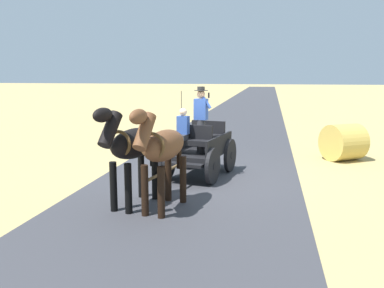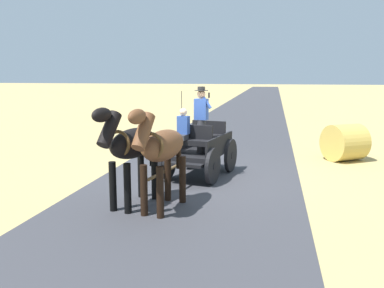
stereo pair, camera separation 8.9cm
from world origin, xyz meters
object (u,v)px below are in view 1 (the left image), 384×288
at_px(horse_drawn_carriage, 199,147).
at_px(hay_bale, 343,142).
at_px(horse_off_side, 131,146).
at_px(horse_near_side, 162,148).

relative_size(horse_drawn_carriage, hay_bale, 3.76).
distance_m(horse_off_side, hay_bale, 7.96).
xyz_separation_m(horse_near_side, horse_off_side, (0.71, -0.14, 0.00)).
bearing_deg(horse_near_side, hay_bale, -127.10).
bearing_deg(horse_near_side, horse_off_side, -11.34).
distance_m(horse_drawn_carriage, horse_off_side, 3.09).
bearing_deg(hay_bale, horse_off_side, 48.19).
xyz_separation_m(horse_off_side, hay_bale, (-5.28, -5.91, -0.72)).
height_order(horse_drawn_carriage, horse_off_side, horse_drawn_carriage).
height_order(horse_drawn_carriage, hay_bale, horse_drawn_carriage).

